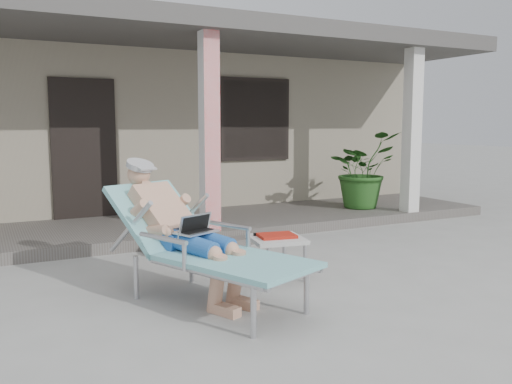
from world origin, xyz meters
TOP-DOWN VIEW (x-y plane):
  - ground at (0.00, 0.00)m, footprint 60.00×60.00m
  - house at (0.00, 6.50)m, footprint 10.40×5.40m
  - porch_deck at (0.00, 3.00)m, footprint 10.00×2.00m
  - porch_overhang at (0.00, 2.95)m, footprint 10.00×2.30m
  - porch_step at (0.00, 1.85)m, footprint 2.00×0.30m
  - lounger at (-1.06, -0.02)m, footprint 1.48×2.13m
  - side_table at (-0.08, 0.18)m, footprint 0.60×0.60m
  - potted_palm at (3.08, 2.86)m, footprint 1.31×1.18m

SIDE VIEW (x-z plane):
  - ground at x=0.00m, z-range 0.00..0.00m
  - porch_step at x=0.00m, z-range 0.00..0.07m
  - porch_deck at x=0.00m, z-range 0.00..0.15m
  - side_table at x=-0.08m, z-range 0.16..0.63m
  - potted_palm at x=3.08m, z-range 0.15..1.44m
  - lounger at x=-1.06m, z-range 0.16..1.50m
  - house at x=0.00m, z-range 0.02..3.32m
  - porch_overhang at x=0.00m, z-range 1.36..4.21m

